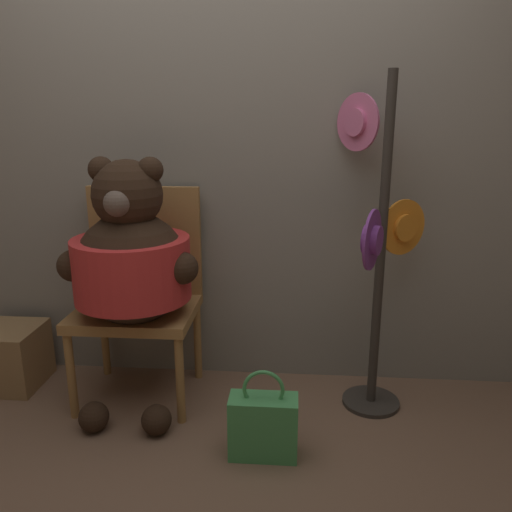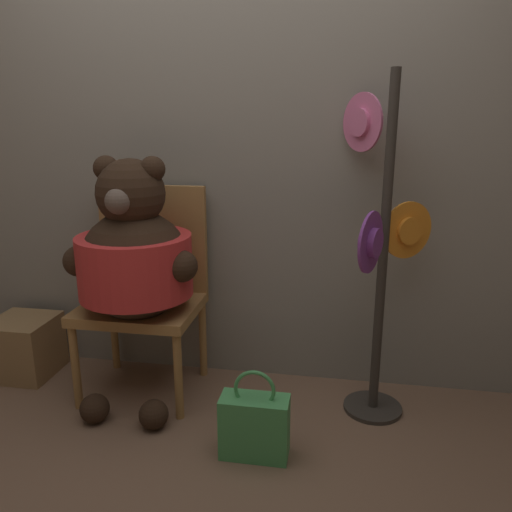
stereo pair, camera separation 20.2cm
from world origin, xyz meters
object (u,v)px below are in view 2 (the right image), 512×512
teddy_bear (134,258)px  chair (146,283)px  hat_display_rack (380,252)px  handbag_on_ground (255,425)px

teddy_bear → chair: bearing=97.3°
teddy_bear → hat_display_rack: size_ratio=0.77×
teddy_bear → hat_display_rack: (1.13, 0.10, 0.05)m
chair → teddy_bear: 0.25m
hat_display_rack → chair: bearing=176.6°
chair → hat_display_rack: size_ratio=0.66×
handbag_on_ground → teddy_bear: bearing=151.9°
chair → hat_display_rack: bearing=-3.4°
chair → hat_display_rack: hat_display_rack is taller
handbag_on_ground → hat_display_rack: bearing=41.6°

